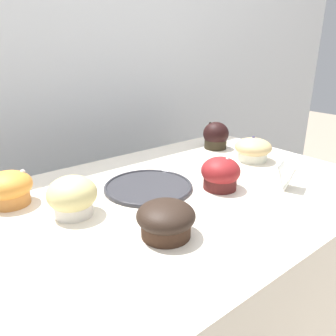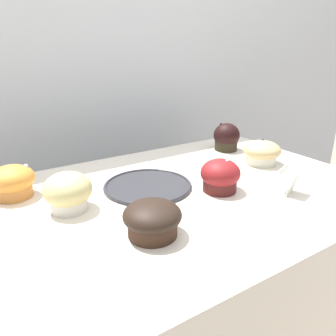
# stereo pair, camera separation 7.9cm
# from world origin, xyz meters

# --- Properties ---
(wall_back) EXTENTS (3.20, 0.10, 1.80)m
(wall_back) POSITION_xyz_m (0.00, 0.60, 0.90)
(wall_back) COLOR silver
(wall_back) RESTS_ON ground
(muffin_front_center) EXTENTS (0.11, 0.11, 0.07)m
(muffin_front_center) POSITION_xyz_m (0.34, 0.04, 0.97)
(muffin_front_center) COLOR silver
(muffin_front_center) RESTS_ON display_counter
(muffin_back_left) EXTENTS (0.10, 0.10, 0.08)m
(muffin_back_left) POSITION_xyz_m (-0.22, 0.05, 0.98)
(muffin_back_left) COLOR white
(muffin_back_left) RESTS_ON display_counter
(muffin_back_right) EXTENTS (0.09, 0.09, 0.08)m
(muffin_back_right) POSITION_xyz_m (0.11, -0.04, 0.97)
(muffin_back_right) COLOR #521D1B
(muffin_back_right) RESTS_ON display_counter
(muffin_front_left) EXTENTS (0.11, 0.11, 0.07)m
(muffin_front_left) POSITION_xyz_m (-0.12, -0.13, 0.97)
(muffin_front_left) COLOR #3D261A
(muffin_front_left) RESTS_ON display_counter
(muffin_front_right) EXTENTS (0.10, 0.10, 0.07)m
(muffin_front_right) POSITION_xyz_m (-0.30, 0.18, 0.97)
(muffin_front_right) COLOR #CB7E3B
(muffin_front_right) RESTS_ON display_counter
(muffin_back_center) EXTENTS (0.08, 0.08, 0.09)m
(muffin_back_center) POSITION_xyz_m (0.34, 0.19, 0.98)
(muffin_back_center) COLOR #2C2518
(muffin_back_center) RESTS_ON display_counter
(serving_plate) EXTENTS (0.21, 0.21, 0.01)m
(serving_plate) POSITION_xyz_m (-0.02, 0.06, 0.94)
(serving_plate) COLOR #2D2D33
(serving_plate) RESTS_ON display_counter
(price_card) EXTENTS (0.06, 0.06, 0.06)m
(price_card) POSITION_xyz_m (0.24, -0.14, 0.97)
(price_card) COLOR white
(price_card) RESTS_ON display_counter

